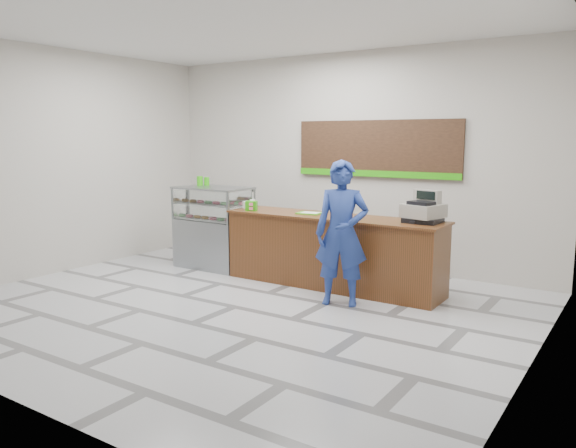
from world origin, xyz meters
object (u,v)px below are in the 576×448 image
Objects in this scene: sales_counter at (332,251)px; cash_register at (424,210)px; customer at (342,233)px; serving_tray at (309,213)px; display_case at (214,227)px.

cash_register is (1.29, 0.12, 0.67)m from sales_counter.
cash_register is 0.30× the size of customer.
sales_counter is 8.79× the size of serving_tray.
cash_register reaches higher than display_case.
display_case is at bearing 172.02° from serving_tray.
serving_tray is at bearing 122.59° from customer.
display_case is 0.72× the size of customer.
cash_register is at bearing 25.99° from customer.
sales_counter is 2.23m from display_case.
cash_register is 1.15m from customer.
sales_counter is 0.65m from serving_tray.
cash_register is at bearing -3.61° from serving_tray.
customer is at bearing -45.12° from serving_tray.
sales_counter is at bearing 0.01° from display_case.
display_case is 1.88m from serving_tray.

